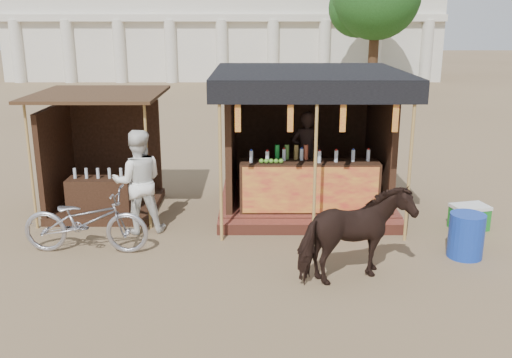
% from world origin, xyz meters
% --- Properties ---
extents(ground, '(120.00, 120.00, 0.00)m').
position_xyz_m(ground, '(0.00, 0.00, 0.00)').
color(ground, '#846B4C').
rests_on(ground, ground).
extents(main_stall, '(3.60, 3.61, 2.78)m').
position_xyz_m(main_stall, '(1.00, 3.36, 1.03)').
color(main_stall, brown).
rests_on(main_stall, ground).
extents(secondary_stall, '(2.40, 2.40, 2.38)m').
position_xyz_m(secondary_stall, '(-3.17, 3.24, 0.85)').
color(secondary_stall, '#3C2215').
rests_on(secondary_stall, ground).
extents(cow, '(1.85, 1.40, 1.42)m').
position_xyz_m(cow, '(1.44, -0.04, 0.71)').
color(cow, black).
rests_on(cow, ground).
extents(motorbike, '(2.09, 0.80, 1.08)m').
position_xyz_m(motorbike, '(-2.80, 1.05, 0.54)').
color(motorbike, '#9F9EA7').
rests_on(motorbike, ground).
extents(bystander, '(1.03, 0.88, 1.88)m').
position_xyz_m(bystander, '(-2.10, 2.00, 0.94)').
color(bystander, white).
rests_on(bystander, ground).
extents(blue_barrel, '(0.59, 0.59, 0.73)m').
position_xyz_m(blue_barrel, '(3.40, 0.84, 0.37)').
color(blue_barrel, '#1639A8').
rests_on(blue_barrel, ground).
extents(red_crate, '(0.46, 0.51, 0.33)m').
position_xyz_m(red_crate, '(1.82, 1.85, 0.17)').
color(red_crate, '#AD2F1C').
rests_on(red_crate, ground).
extents(cooler, '(0.73, 0.58, 0.46)m').
position_xyz_m(cooler, '(3.91, 2.10, 0.23)').
color(cooler, '#1A7621').
rests_on(cooler, ground).
extents(background_building, '(26.00, 7.45, 8.18)m').
position_xyz_m(background_building, '(-2.00, 29.94, 3.98)').
color(background_building, silver).
rests_on(background_building, ground).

